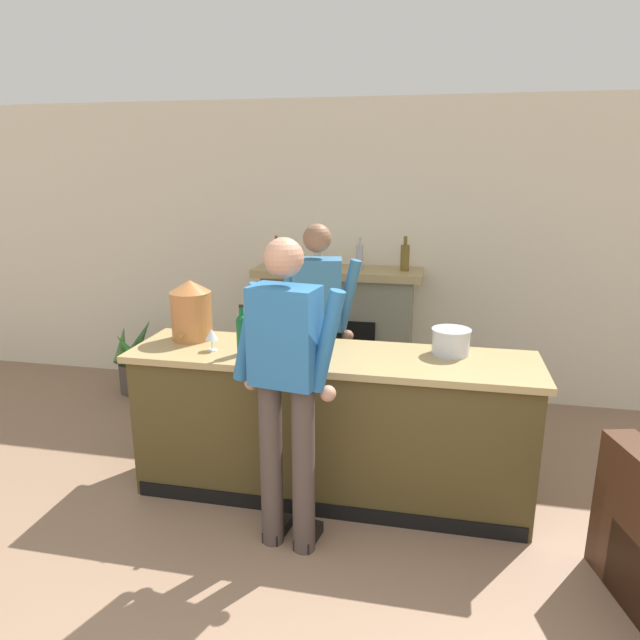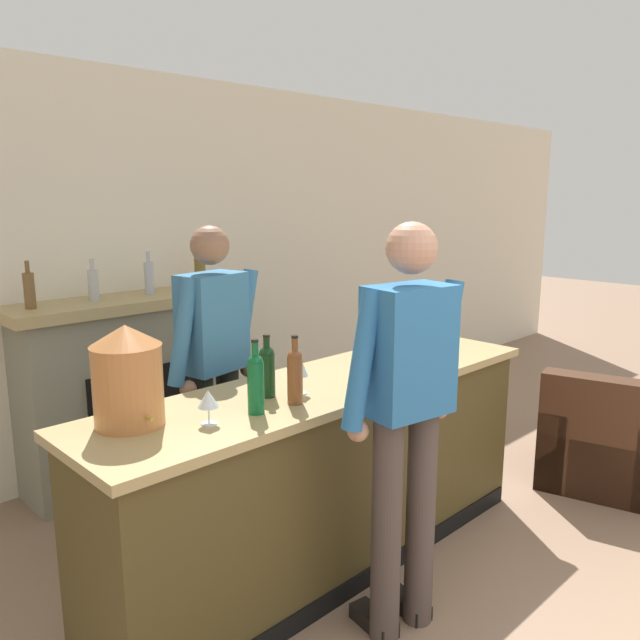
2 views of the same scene
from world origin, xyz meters
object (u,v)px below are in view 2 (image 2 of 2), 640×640
object	(u,v)px
wine_glass_front_left	(209,400)
wine_glass_near_bucket	(301,368)
ice_bucket_steel	(398,337)
wine_bottle_cabernet_heavy	(268,369)
armchair_black	(608,447)
person_customer	(407,415)
wine_bottle_burgundy_dark	(296,374)
wine_bottle_chardonnay_pale	(256,381)
person_bartender	(215,369)
fireplace_stone	(128,388)
copper_dispenser	(128,376)

from	to	relation	value
wine_glass_front_left	wine_glass_near_bucket	xyz separation A→B (m)	(0.54, 0.03, 0.02)
ice_bucket_steel	wine_bottle_cabernet_heavy	bearing A→B (deg)	-173.05
armchair_black	person_customer	size ratio (longest dim) A/B	0.54
wine_bottle_cabernet_heavy	wine_glass_front_left	distance (m)	0.41
wine_bottle_burgundy_dark	wine_glass_front_left	size ratio (longest dim) A/B	2.14
wine_bottle_chardonnay_pale	wine_glass_front_left	xyz separation A→B (m)	(-0.22, 0.03, -0.04)
wine_bottle_burgundy_dark	wine_bottle_chardonnay_pale	distance (m)	0.21
person_customer	wine_glass_front_left	xyz separation A→B (m)	(-0.64, 0.51, 0.09)
person_bartender	wine_bottle_burgundy_dark	size ratio (longest dim) A/B	5.60
fireplace_stone	person_bartender	world-z (taller)	person_bartender
wine_glass_front_left	person_customer	bearing A→B (deg)	-38.72
copper_dispenser	wine_glass_front_left	size ratio (longest dim) A/B	2.84
person_bartender	copper_dispenser	bearing A→B (deg)	-145.89
wine_bottle_burgundy_dark	wine_glass_front_left	bearing A→B (deg)	172.82
fireplace_stone	person_customer	bearing A→B (deg)	-87.09
person_bartender	wine_bottle_burgundy_dark	distance (m)	0.82
wine_bottle_chardonnay_pale	wine_glass_front_left	world-z (taller)	wine_bottle_chardonnay_pale
wine_bottle_burgundy_dark	wine_bottle_cabernet_heavy	xyz separation A→B (m)	(-0.03, 0.16, -0.01)
armchair_black	wine_glass_near_bucket	bearing A→B (deg)	164.69
ice_bucket_steel	wine_bottle_burgundy_dark	xyz separation A→B (m)	(-1.10, -0.30, 0.06)
armchair_black	wine_glass_near_bucket	xyz separation A→B (m)	(-2.22, 0.61, 0.86)
fireplace_stone	ice_bucket_steel	size ratio (longest dim) A/B	6.24
person_customer	wine_bottle_chardonnay_pale	world-z (taller)	person_customer
ice_bucket_steel	wine_glass_near_bucket	xyz separation A→B (m)	(-0.99, -0.22, 0.04)
person_bartender	ice_bucket_steel	distance (m)	1.10
person_customer	wine_glass_near_bucket	bearing A→B (deg)	100.77
ice_bucket_steel	wine_bottle_burgundy_dark	world-z (taller)	wine_bottle_burgundy_dark
fireplace_stone	wine_glass_front_left	distance (m)	1.89
fireplace_stone	armchair_black	xyz separation A→B (m)	(2.23, -2.33, -0.38)
person_customer	wine_glass_near_bucket	size ratio (longest dim) A/B	10.19
fireplace_stone	person_customer	size ratio (longest dim) A/B	0.86
copper_dispenser	wine_glass_front_left	bearing A→B (deg)	-43.09
wine_glass_front_left	wine_glass_near_bucket	bearing A→B (deg)	3.43
ice_bucket_steel	wine_bottle_chardonnay_pale	world-z (taller)	wine_bottle_chardonnay_pale
fireplace_stone	armchair_black	world-z (taller)	fireplace_stone
wine_glass_front_left	person_bartender	bearing A→B (deg)	53.87
fireplace_stone	wine_bottle_chardonnay_pale	world-z (taller)	fireplace_stone
ice_bucket_steel	wine_bottle_chardonnay_pale	xyz separation A→B (m)	(-1.30, -0.28, 0.06)
wine_bottle_cabernet_heavy	wine_bottle_chardonnay_pale	distance (m)	0.23
wine_bottle_chardonnay_pale	person_customer	bearing A→B (deg)	-49.00
fireplace_stone	wine_bottle_chardonnay_pale	distance (m)	1.88
wine_bottle_cabernet_heavy	wine_glass_near_bucket	distance (m)	0.16
ice_bucket_steel	wine_glass_front_left	distance (m)	1.54
wine_bottle_burgundy_dark	wine_glass_near_bucket	bearing A→B (deg)	37.72
wine_bottle_cabernet_heavy	wine_glass_near_bucket	bearing A→B (deg)	-29.85
person_customer	wine_bottle_burgundy_dark	world-z (taller)	person_customer
wine_glass_near_bucket	fireplace_stone	bearing A→B (deg)	90.38
copper_dispenser	wine_bottle_chardonnay_pale	size ratio (longest dim) A/B	1.28
armchair_black	wine_glass_near_bucket	distance (m)	2.45
person_customer	copper_dispenser	world-z (taller)	person_customer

